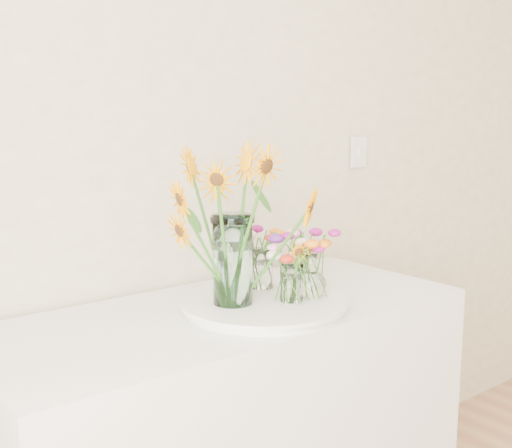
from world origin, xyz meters
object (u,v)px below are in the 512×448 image
mason_jar (233,260)px  small_vase_a (291,283)px  small_vase_b (311,276)px  small_vase_c (261,269)px  tray (264,306)px

mason_jar → small_vase_a: size_ratio=2.30×
mason_jar → small_vase_a: (0.14, -0.08, -0.07)m
small_vase_b → small_vase_c: size_ratio=1.04×
mason_jar → small_vase_b: bearing=-19.9°
mason_jar → small_vase_c: bearing=26.0°
tray → mason_jar: (-0.09, 0.03, 0.14)m
small_vase_b → small_vase_c: small_vase_b is taller
tray → mason_jar: bearing=163.8°
small_vase_a → small_vase_b: (0.08, 0.00, 0.01)m
small_vase_b → mason_jar: bearing=160.1°
mason_jar → small_vase_a: mason_jar is taller
small_vase_b → small_vase_c: (-0.06, 0.16, -0.00)m
small_vase_a → small_vase_c: small_vase_c is taller
mason_jar → small_vase_b: size_ratio=1.97×
small_vase_a → small_vase_c: size_ratio=0.90×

